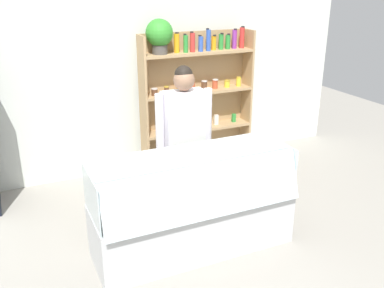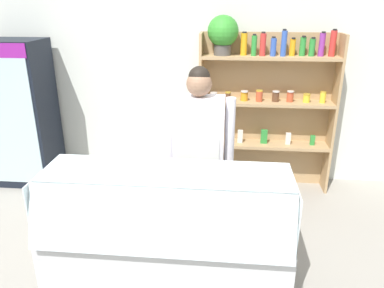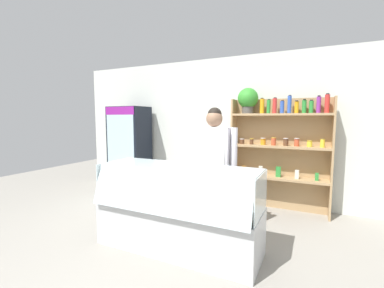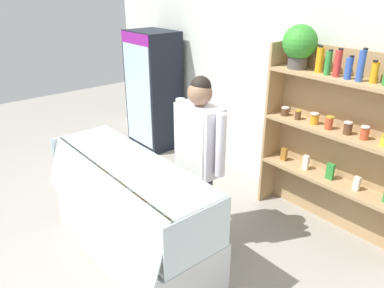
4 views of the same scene
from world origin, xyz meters
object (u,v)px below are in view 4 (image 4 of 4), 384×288
deli_display_case (131,228)px  shop_clerk (199,149)px  shelving_unit (331,115)px  drinks_fridge (154,91)px

deli_display_case → shop_clerk: 0.99m
shelving_unit → shop_clerk: shelving_unit is taller
shelving_unit → deli_display_case: (-0.80, -1.88, -0.93)m
shelving_unit → deli_display_case: bearing=-113.1°
drinks_fridge → deli_display_case: (2.12, -1.74, -0.59)m
deli_display_case → shop_clerk: (0.21, 0.66, 0.71)m
drinks_fridge → deli_display_case: size_ratio=0.93×
deli_display_case → shelving_unit: bearing=66.9°
shelving_unit → shop_clerk: size_ratio=1.22×
shelving_unit → shop_clerk: 1.37m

